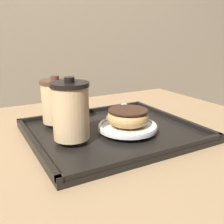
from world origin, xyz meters
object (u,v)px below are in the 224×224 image
object	(u,v)px
spoon	(121,107)
coffee_cup_front	(71,110)
donut_chocolate_glazed	(128,117)
coffee_cup_rear	(56,101)

from	to	relation	value
spoon	coffee_cup_front	bearing A→B (deg)	176.77
spoon	donut_chocolate_glazed	bearing A→B (deg)	-154.44
donut_chocolate_glazed	spoon	size ratio (longest dim) A/B	0.82
coffee_cup_rear	spoon	size ratio (longest dim) A/B	0.99
coffee_cup_rear	spoon	distance (m)	0.24
coffee_cup_rear	donut_chocolate_glazed	bearing A→B (deg)	-46.03
coffee_cup_front	spoon	bearing A→B (deg)	34.85
coffee_cup_front	spoon	xyz separation A→B (m)	(0.24, 0.17, -0.06)
coffee_cup_front	coffee_cup_rear	bearing A→B (deg)	86.84
coffee_cup_front	coffee_cup_rear	world-z (taller)	coffee_cup_front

